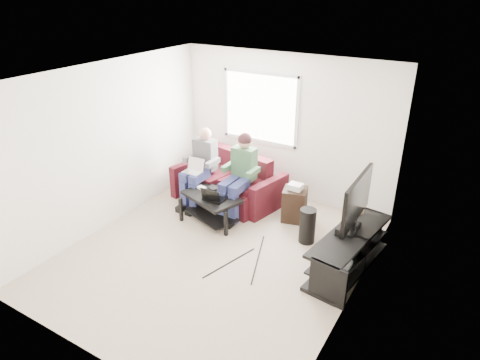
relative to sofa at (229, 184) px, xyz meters
name	(u,v)px	position (x,y,z in m)	size (l,w,h in m)	color
floor	(216,253)	(0.73, -1.55, -0.32)	(4.50, 4.50, 0.00)	#C4AC98
ceiling	(211,76)	(0.73, -1.55, 2.28)	(4.50, 4.50, 0.00)	white
wall_back	(285,128)	(0.73, 0.70, 0.98)	(4.50, 4.50, 0.00)	white
wall_front	(80,257)	(0.73, -3.80, 0.98)	(4.50, 4.50, 0.00)	white
wall_left	(108,146)	(-1.27, -1.55, 0.98)	(4.50, 4.50, 0.00)	white
wall_right	(360,210)	(2.73, -1.55, 0.98)	(4.50, 4.50, 0.00)	white
window	(260,108)	(0.23, 0.68, 1.28)	(1.48, 0.04, 1.28)	white
sofa	(229,184)	(0.00, 0.00, 0.00)	(2.00, 1.16, 0.85)	#431014
person_left	(200,164)	(-0.40, -0.32, 0.43)	(0.40, 0.71, 1.35)	navy
person_right	(240,170)	(0.40, -0.30, 0.49)	(0.40, 0.71, 1.40)	navy
laptop_silver	(193,169)	(-0.40, -0.53, 0.41)	(0.32, 0.22, 0.24)	silver
coffee_table	(212,202)	(0.16, -0.80, 0.03)	(1.08, 0.85, 0.47)	black
laptop_black	(215,193)	(0.28, -0.88, 0.28)	(0.34, 0.24, 0.24)	black
controller_a	(202,188)	(-0.12, -0.68, 0.18)	(0.14, 0.09, 0.04)	silver
controller_b	(213,189)	(0.06, -0.62, 0.18)	(0.14, 0.09, 0.04)	black
controller_c	(232,195)	(0.46, -0.65, 0.18)	(0.14, 0.09, 0.04)	gray
tv_stand	(348,253)	(2.50, -0.90, -0.07)	(0.73, 1.74, 0.56)	black
tv	(357,201)	(2.50, -0.80, 0.70)	(0.12, 1.10, 0.81)	black
soundbar	(345,225)	(2.38, -0.80, 0.29)	(0.12, 0.50, 0.10)	black
drink_cup	(361,210)	(2.45, -0.27, 0.30)	(0.08, 0.08, 0.12)	#B27F4D
console_white	(339,263)	(2.50, -1.30, 0.01)	(0.30, 0.22, 0.06)	silver
console_grey	(356,237)	(2.50, -0.60, 0.02)	(0.34, 0.26, 0.08)	gray
console_black	(348,250)	(2.50, -0.95, 0.01)	(0.38, 0.30, 0.07)	black
subwoofer	(307,226)	(1.76, -0.57, -0.04)	(0.25, 0.25, 0.56)	black
keyboard_floor	(319,280)	(2.28, -1.36, -0.30)	(0.15, 0.45, 0.03)	black
end_table	(295,204)	(1.31, -0.05, -0.02)	(0.38, 0.38, 0.66)	black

